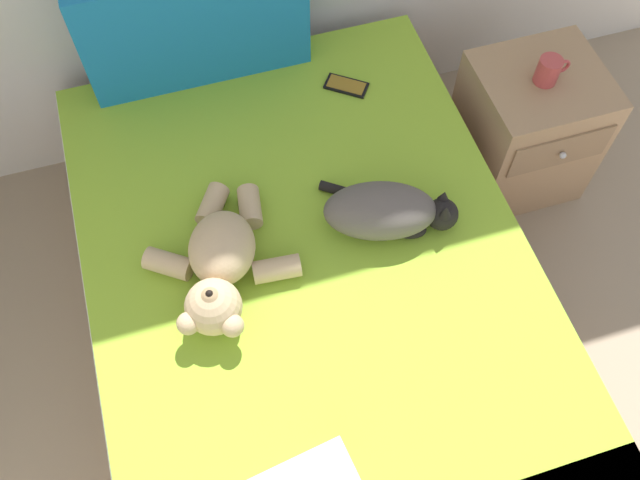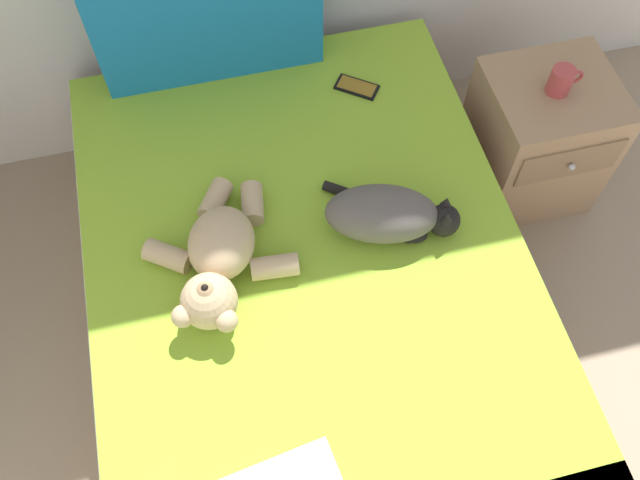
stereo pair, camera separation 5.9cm
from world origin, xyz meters
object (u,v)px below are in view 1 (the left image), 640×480
object	(u,v)px
patterned_cushion	(194,23)
mug	(549,70)
nightstand	(526,129)
teddy_bear	(220,265)
cat	(386,211)
cell_phone	(346,86)
bed	(317,316)

from	to	relation	value
patterned_cushion	mug	world-z (taller)	patterned_cushion
nightstand	mug	distance (m)	0.32
patterned_cushion	teddy_bear	xyz separation A→B (m)	(-0.12, -0.83, -0.14)
teddy_bear	cat	bearing A→B (deg)	3.94
teddy_bear	cell_phone	bearing A→B (deg)	46.22
mug	patterned_cushion	bearing A→B (deg)	158.14
teddy_bear	mug	distance (m)	1.28
cell_phone	cat	bearing A→B (deg)	-96.32
bed	teddy_bear	world-z (taller)	teddy_bear
bed	mug	size ratio (longest dim) A/B	16.93
patterned_cushion	cell_phone	xyz separation A→B (m)	(0.46, -0.22, -0.21)
cat	teddy_bear	size ratio (longest dim) A/B	0.78
patterned_cushion	mug	bearing A→B (deg)	-21.86
nightstand	mug	world-z (taller)	mug
cell_phone	mug	bearing A→B (deg)	-19.05
cell_phone	nightstand	size ratio (longest dim) A/B	0.30
patterned_cushion	teddy_bear	size ratio (longest dim) A/B	1.40
teddy_bear	cell_phone	size ratio (longest dim) A/B	3.33
patterned_cushion	cat	distance (m)	0.90
teddy_bear	nightstand	xyz separation A→B (m)	(1.23, 0.39, -0.29)
nightstand	mug	size ratio (longest dim) A/B	4.56
bed	teddy_bear	distance (m)	0.42
patterned_cushion	mug	distance (m)	1.19
nightstand	cat	bearing A→B (deg)	-153.38
mug	cell_phone	bearing A→B (deg)	160.95
patterned_cushion	teddy_bear	distance (m)	0.85
bed	nightstand	distance (m)	1.09
cat	mug	bearing A→B (deg)	26.43
bed	patterned_cushion	xyz separation A→B (m)	(-0.14, 0.92, 0.46)
cat	nightstand	size ratio (longest dim) A/B	0.77
cat	nightstand	bearing A→B (deg)	26.62
bed	cat	bearing A→B (deg)	26.61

